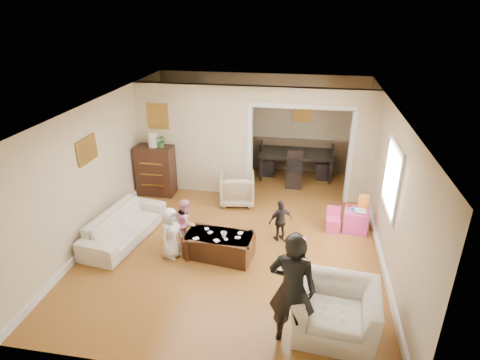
% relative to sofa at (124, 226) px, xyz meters
% --- Properties ---
extents(floor, '(7.00, 7.00, 0.00)m').
position_rel_sofa_xyz_m(floor, '(2.14, 0.67, -0.29)').
color(floor, '#A06329').
rests_on(floor, ground).
extents(partition_left, '(2.75, 0.18, 2.60)m').
position_rel_sofa_xyz_m(partition_left, '(0.76, 2.47, 1.01)').
color(partition_left, beige).
rests_on(partition_left, ground).
extents(partition_right, '(0.55, 0.18, 2.60)m').
position_rel_sofa_xyz_m(partition_right, '(4.61, 2.47, 1.01)').
color(partition_right, beige).
rests_on(partition_right, ground).
extents(partition_header, '(2.22, 0.18, 0.35)m').
position_rel_sofa_xyz_m(partition_header, '(3.24, 2.47, 2.13)').
color(partition_header, beige).
rests_on(partition_header, partition_right).
extents(window_pane, '(0.03, 0.95, 1.10)m').
position_rel_sofa_xyz_m(window_pane, '(4.87, 0.27, 1.26)').
color(window_pane, white).
rests_on(window_pane, ground).
extents(framed_art_partition, '(0.45, 0.03, 0.55)m').
position_rel_sofa_xyz_m(framed_art_partition, '(-0.06, 2.37, 1.56)').
color(framed_art_partition, brown).
rests_on(framed_art_partition, partition_left).
extents(framed_art_sofa_wall, '(0.03, 0.55, 0.40)m').
position_rel_sofa_xyz_m(framed_art_sofa_wall, '(-0.57, 0.07, 1.51)').
color(framed_art_sofa_wall, brown).
extents(framed_art_alcove, '(0.45, 0.03, 0.55)m').
position_rel_sofa_xyz_m(framed_art_alcove, '(3.24, 4.11, 1.41)').
color(framed_art_alcove, brown).
extents(sofa, '(1.07, 2.09, 0.58)m').
position_rel_sofa_xyz_m(sofa, '(0.00, 0.00, 0.00)').
color(sofa, silver).
rests_on(sofa, ground).
extents(armchair_back, '(0.87, 0.89, 0.71)m').
position_rel_sofa_xyz_m(armchair_back, '(1.90, 1.91, 0.06)').
color(armchair_back, tan).
rests_on(armchair_back, ground).
extents(armchair_front, '(1.23, 1.10, 0.74)m').
position_rel_sofa_xyz_m(armchair_front, '(3.95, -1.78, 0.08)').
color(armchair_front, silver).
rests_on(armchair_front, ground).
extents(dresser, '(0.87, 0.49, 1.20)m').
position_rel_sofa_xyz_m(dresser, '(-0.11, 2.07, 0.31)').
color(dresser, black).
rests_on(dresser, ground).
extents(table_lamp, '(0.22, 0.22, 0.36)m').
position_rel_sofa_xyz_m(table_lamp, '(-0.11, 2.07, 1.09)').
color(table_lamp, beige).
rests_on(table_lamp, dresser).
extents(potted_plant, '(0.29, 0.25, 0.32)m').
position_rel_sofa_xyz_m(potted_plant, '(0.09, 2.07, 1.07)').
color(potted_plant, '#3B7433').
rests_on(potted_plant, dresser).
extents(coffee_table, '(1.27, 0.77, 0.45)m').
position_rel_sofa_xyz_m(coffee_table, '(1.95, -0.26, -0.07)').
color(coffee_table, '#381D11').
rests_on(coffee_table, ground).
extents(coffee_cup, '(0.12, 0.12, 0.10)m').
position_rel_sofa_xyz_m(coffee_cup, '(2.05, -0.31, 0.21)').
color(coffee_cup, silver).
rests_on(coffee_cup, coffee_table).
extents(play_table, '(0.53, 0.53, 0.46)m').
position_rel_sofa_xyz_m(play_table, '(4.48, 1.12, -0.06)').
color(play_table, '#F03FA7').
rests_on(play_table, ground).
extents(cereal_box, '(0.21, 0.09, 0.30)m').
position_rel_sofa_xyz_m(cereal_box, '(4.60, 1.22, 0.31)').
color(cereal_box, yellow).
rests_on(cereal_box, play_table).
extents(cyan_cup, '(0.08, 0.08, 0.08)m').
position_rel_sofa_xyz_m(cyan_cup, '(4.38, 1.07, 0.20)').
color(cyan_cup, '#2AACD5').
rests_on(cyan_cup, play_table).
extents(toy_block, '(0.09, 0.08, 0.05)m').
position_rel_sofa_xyz_m(toy_block, '(4.36, 1.24, 0.19)').
color(toy_block, red).
rests_on(toy_block, play_table).
extents(play_bowl, '(0.26, 0.26, 0.06)m').
position_rel_sofa_xyz_m(play_bowl, '(4.53, 1.00, 0.19)').
color(play_bowl, silver).
rests_on(play_bowl, play_table).
extents(dining_table, '(2.00, 1.18, 0.69)m').
position_rel_sofa_xyz_m(dining_table, '(3.14, 3.69, 0.05)').
color(dining_table, black).
rests_on(dining_table, ground).
extents(adult_person, '(0.67, 0.48, 1.72)m').
position_rel_sofa_xyz_m(adult_person, '(3.34, -2.04, 0.57)').
color(adult_person, black).
rests_on(adult_person, ground).
extents(child_kneel_a, '(0.45, 0.55, 0.98)m').
position_rel_sofa_xyz_m(child_kneel_a, '(1.10, -0.41, 0.20)').
color(child_kneel_a, white).
rests_on(child_kneel_a, ground).
extents(child_kneel_b, '(0.45, 0.52, 0.95)m').
position_rel_sofa_xyz_m(child_kneel_b, '(1.25, 0.04, 0.18)').
color(child_kneel_b, pink).
rests_on(child_kneel_b, ground).
extents(child_toddler, '(0.53, 0.44, 0.85)m').
position_rel_sofa_xyz_m(child_toddler, '(3.00, 0.49, 0.13)').
color(child_toddler, black).
rests_on(child_toddler, ground).
extents(craft_papers, '(0.86, 0.49, 0.00)m').
position_rel_sofa_xyz_m(craft_papers, '(1.96, -0.29, 0.16)').
color(craft_papers, white).
rests_on(craft_papers, coffee_table).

